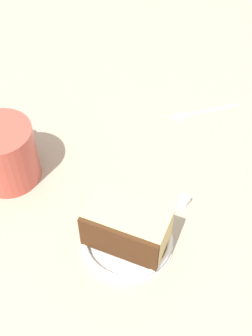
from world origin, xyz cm
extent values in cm
cube|color=tan|center=(0.00, 0.00, -1.43)|extent=(126.97, 126.97, 2.86)
cylinder|color=white|center=(-8.00, -5.02, 0.33)|extent=(13.11, 13.11, 0.67)
torus|color=white|center=(-8.00, -5.02, 1.03)|extent=(12.79, 12.79, 0.73)
cube|color=#472814|center=(-8.00, -5.02, 0.97)|extent=(7.44, 11.92, 0.60)
cube|color=#DBC184|center=(-8.00, -5.02, 4.24)|extent=(7.44, 11.92, 5.95)
cube|color=#472814|center=(-11.12, -5.52, 4.24)|extent=(2.39, 11.10, 5.95)
cylinder|color=#BF4C3F|center=(-7.23, 17.32, 4.95)|extent=(9.73, 9.73, 9.89)
torus|color=#BF4C3F|center=(-3.04, 19.80, 4.95)|extent=(5.05, 3.51, 5.30)
ellipsoid|color=silver|center=(18.85, 0.70, 0.40)|extent=(3.56, 3.50, 0.80)
cylinder|color=silver|center=(23.63, -3.71, 0.25)|extent=(7.69, 7.14, 0.50)
cube|color=white|center=(2.24, -8.80, 0.72)|extent=(1.53, 1.53, 1.44)
camera|label=1|loc=(-36.66, -22.52, 56.22)|focal=48.55mm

